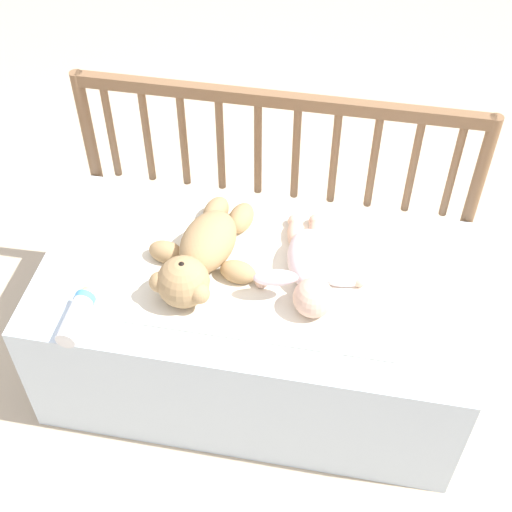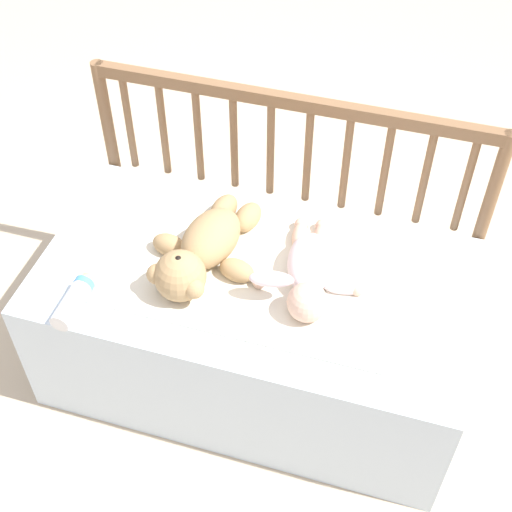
# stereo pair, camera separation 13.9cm
# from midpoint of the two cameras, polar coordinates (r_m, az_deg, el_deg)

# --- Properties ---
(ground_plane) EXTENTS (12.00, 12.00, 0.00)m
(ground_plane) POSITION_cam_midpoint_polar(r_m,az_deg,el_deg) (2.21, 1.73, -8.90)
(ground_plane) COLOR #C6B293
(crib_mattress) EXTENTS (1.15, 0.62, 0.42)m
(crib_mattress) POSITION_cam_midpoint_polar(r_m,az_deg,el_deg) (2.04, 1.86, -5.55)
(crib_mattress) COLOR silver
(crib_mattress) RESTS_ON ground_plane
(crib_rail) EXTENTS (1.15, 0.04, 0.76)m
(crib_rail) POSITION_cam_midpoint_polar(r_m,az_deg,el_deg) (2.03, 4.60, 7.37)
(crib_rail) COLOR brown
(crib_rail) RESTS_ON ground_plane
(blanket) EXTENTS (0.77, 0.51, 0.01)m
(blanket) POSITION_cam_midpoint_polar(r_m,az_deg,el_deg) (1.90, 2.14, -0.74)
(blanket) COLOR silver
(blanket) RESTS_ON crib_mattress
(teddy_bear) EXTENTS (0.31, 0.43, 0.14)m
(teddy_bear) POSITION_cam_midpoint_polar(r_m,az_deg,el_deg) (1.86, -2.17, 0.43)
(teddy_bear) COLOR tan
(teddy_bear) RESTS_ON crib_mattress
(baby) EXTENTS (0.29, 0.38, 0.10)m
(baby) POSITION_cam_midpoint_polar(r_m,az_deg,el_deg) (1.84, 6.44, -1.24)
(baby) COLOR white
(baby) RESTS_ON crib_mattress
(baby_bottle) EXTENTS (0.05, 0.17, 0.05)m
(baby_bottle) POSITION_cam_midpoint_polar(r_m,az_deg,el_deg) (1.83, -12.20, -3.47)
(baby_bottle) COLOR white
(baby_bottle) RESTS_ON crib_mattress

